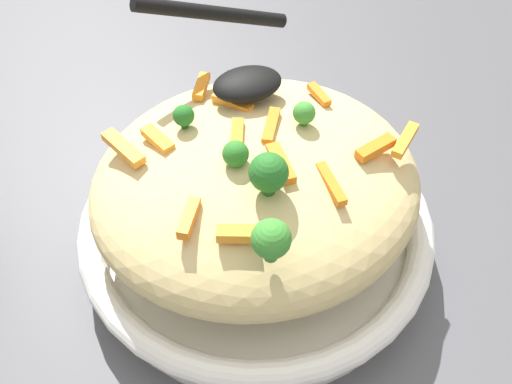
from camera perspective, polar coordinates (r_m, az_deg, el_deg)
The scene contains 23 objects.
ground_plane at distance 0.57m, azimuth 0.00°, elevation -5.19°, with size 2.40×2.40×0.00m, color #4C4C51.
serving_bowl at distance 0.55m, azimuth 0.00°, elevation -3.53°, with size 0.30×0.30×0.05m.
pasta_mound at distance 0.51m, azimuth 0.00°, elevation 0.61°, with size 0.26×0.24×0.09m, color #D1BA7A.
carrot_piece_0 at distance 0.51m, azimuth -2.38°, elevation 7.81°, with size 0.03×0.01×0.01m, color orange.
carrot_piece_1 at distance 0.49m, azimuth 1.34°, elevation 5.82°, with size 0.04×0.01×0.01m, color orange.
carrot_piece_2 at distance 0.46m, azimuth 6.66°, elevation 0.74°, with size 0.04×0.01×0.01m, color orange.
carrot_piece_3 at distance 0.43m, azimuth -1.71°, elevation -3.71°, with size 0.03×0.01×0.01m, color orange.
carrot_piece_4 at distance 0.53m, azimuth -4.86°, elevation 9.29°, with size 0.03×0.01×0.01m, color orange.
carrot_piece_5 at distance 0.49m, azimuth 10.52°, elevation 3.86°, with size 0.03×0.01×0.01m, color orange.
carrot_piece_6 at distance 0.44m, azimuth -5.96°, elevation -2.30°, with size 0.03×0.01×0.01m, color orange.
carrot_piece_7 at distance 0.54m, azimuth -1.02°, elevation 9.75°, with size 0.03×0.01×0.01m, color orange.
carrot_piece_8 at distance 0.53m, azimuth 5.60°, elevation 8.60°, with size 0.03×0.01×0.01m, color orange.
carrot_piece_9 at distance 0.49m, azimuth -11.66°, elevation 3.85°, with size 0.04×0.01×0.01m, color orange.
carrot_piece_10 at distance 0.49m, azimuth -8.69°, elevation 4.63°, with size 0.03×0.01×0.01m, color orange.
carrot_piece_11 at distance 0.50m, azimuth 13.06°, elevation 4.51°, with size 0.04×0.01×0.01m, color orange.
carrot_piece_12 at distance 0.46m, azimuth 2.20°, elevation 2.52°, with size 0.04×0.01×0.01m, color orange.
carrot_piece_13 at distance 0.48m, azimuth -1.69°, elevation 4.95°, with size 0.04×0.01×0.01m, color orange.
broccoli_floret_0 at distance 0.49m, azimuth -6.42°, elevation 6.71°, with size 0.02×0.02×0.02m.
broccoli_floret_1 at distance 0.46m, azimuth -1.82°, elevation 3.38°, with size 0.02×0.02×0.02m.
broccoli_floret_2 at distance 0.43m, azimuth 1.12°, elevation 1.68°, with size 0.03×0.03×0.03m.
broccoli_floret_3 at distance 0.49m, azimuth 4.28°, elevation 6.97°, with size 0.02×0.02×0.02m.
broccoli_floret_4 at distance 0.40m, azimuth 1.35°, elevation -4.22°, with size 0.03×0.03×0.03m.
serving_spoon at distance 0.52m, azimuth -1.82°, elevation 11.62°, with size 0.13×0.10×0.07m.
Camera 1 is at (0.12, 0.32, 0.46)m, focal length 45.22 mm.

